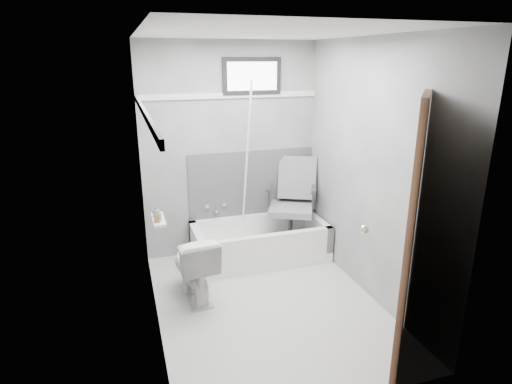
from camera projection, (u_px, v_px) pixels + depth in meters
name	position (u px, v px, depth m)	size (l,w,h in m)	color
floor	(267.00, 304.00, 4.02)	(2.60, 2.60, 0.00)	silver
ceiling	(270.00, 32.00, 3.30)	(2.60, 2.60, 0.00)	silver
wall_back	(231.00, 151.00, 4.84)	(2.00, 0.02, 2.40)	slate
wall_front	(342.00, 241.00, 2.48)	(2.00, 0.02, 2.40)	slate
wall_left	(149.00, 192.00, 3.37)	(0.02, 2.60, 2.40)	slate
wall_right	(370.00, 172.00, 3.95)	(0.02, 2.60, 2.40)	slate
bathtub	(260.00, 242.00, 4.87)	(1.50, 0.70, 0.42)	white
office_chair	(291.00, 203.00, 4.91)	(0.58, 0.58, 1.00)	slate
toilet	(194.00, 266.00, 4.05)	(0.37, 0.66, 0.65)	white
door	(471.00, 249.00, 2.84)	(0.78, 0.78, 2.00)	brown
window	(252.00, 76.00, 4.65)	(0.66, 0.04, 0.40)	black
backerboard	(252.00, 183.00, 5.02)	(1.50, 0.02, 0.78)	#4C4C4F
trim_back	(230.00, 95.00, 4.64)	(2.00, 0.02, 0.06)	white
trim_left	(144.00, 113.00, 3.19)	(0.02, 2.60, 0.06)	white
pole	(246.00, 168.00, 4.70)	(0.02, 0.02, 1.95)	white
shelf	(159.00, 220.00, 3.62)	(0.10, 0.32, 0.03)	white
soap_bottle_a	(158.00, 216.00, 3.53)	(0.05, 0.05, 0.11)	#96794B
soap_bottle_b	(156.00, 211.00, 3.66)	(0.07, 0.07, 0.09)	slate
faucet	(216.00, 208.00, 4.95)	(0.26, 0.10, 0.16)	silver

